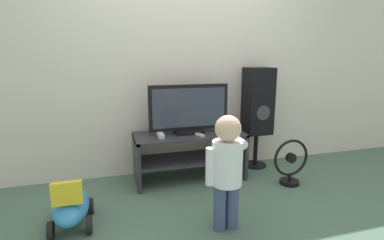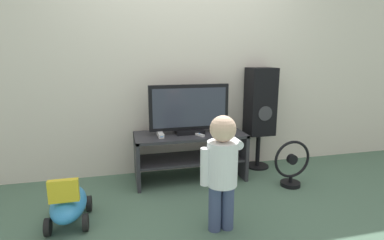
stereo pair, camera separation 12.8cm
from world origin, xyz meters
name	(u,v)px [view 2 (the right image)]	position (x,y,z in m)	size (l,w,h in m)	color
ground_plane	(195,187)	(0.00, 0.00, 0.00)	(16.00, 16.00, 0.00)	#4C6B56
wall_back	(183,57)	(0.00, 0.57, 1.30)	(10.00, 0.06, 2.60)	silver
tv_stand	(190,149)	(0.00, 0.24, 0.34)	(1.17, 0.49, 0.51)	#2D2D33
television	(189,110)	(0.00, 0.27, 0.76)	(0.85, 0.20, 0.52)	black
game_console	(160,134)	(-0.32, 0.21, 0.53)	(0.05, 0.20, 0.04)	white
remote_primary	(222,132)	(0.33, 0.17, 0.52)	(0.09, 0.13, 0.03)	white
remote_secondary	(200,135)	(0.08, 0.13, 0.52)	(0.09, 0.13, 0.03)	white
child	(222,164)	(0.01, -0.76, 0.53)	(0.34, 0.50, 0.90)	#3F4C72
speaker_tower	(260,104)	(0.87, 0.38, 0.77)	(0.30, 0.28, 1.19)	black
floor_fan	(292,166)	(0.97, -0.19, 0.22)	(0.39, 0.20, 0.48)	black
ride_on_toy	(69,204)	(-1.15, -0.39, 0.16)	(0.31, 0.56, 0.43)	#338CD1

